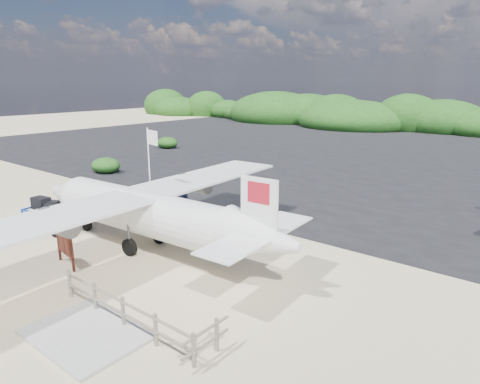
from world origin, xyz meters
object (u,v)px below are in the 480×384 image
(signboard, at_px, (67,265))
(flagpole, at_px, (153,230))
(crew_a, at_px, (115,206))
(crew_c, at_px, (184,199))
(crew_b, at_px, (172,195))
(aircraft_small, at_px, (291,148))
(baggage_cart, at_px, (52,231))

(signboard, bearing_deg, flagpole, 106.51)
(crew_a, height_order, crew_c, crew_a)
(flagpole, bearing_deg, crew_b, 122.80)
(flagpole, height_order, aircraft_small, flagpole)
(aircraft_small, bearing_deg, signboard, 68.38)
(crew_b, xyz_separation_m, crew_c, (1.53, -0.51, 0.18))
(crew_a, relative_size, crew_b, 1.30)
(baggage_cart, height_order, flagpole, flagpole)
(flagpole, xyz_separation_m, crew_b, (-2.14, 3.31, 0.76))
(flagpole, height_order, crew_a, flagpole)
(signboard, relative_size, crew_c, 0.90)
(crew_a, bearing_deg, aircraft_small, -97.18)
(signboard, bearing_deg, crew_c, 108.53)
(flagpole, relative_size, crew_b, 3.39)
(crew_a, bearing_deg, signboard, 101.06)
(crew_a, distance_m, crew_b, 3.93)
(baggage_cart, height_order, crew_b, crew_b)
(crew_a, bearing_deg, baggage_cart, 35.11)
(crew_c, xyz_separation_m, aircraft_small, (-8.64, 24.86, -0.94))
(crew_b, relative_size, crew_c, 0.81)
(baggage_cart, xyz_separation_m, crew_b, (1.77, 6.53, 0.76))
(crew_c, bearing_deg, signboard, 117.90)
(signboard, height_order, crew_c, crew_c)
(crew_b, bearing_deg, baggage_cart, 74.20)
(baggage_cart, relative_size, crew_b, 1.78)
(flagpole, xyz_separation_m, aircraft_small, (-9.25, 27.67, 0.00))
(baggage_cart, relative_size, flagpole, 0.52)
(crew_c, relative_size, aircraft_small, 0.27)
(aircraft_small, bearing_deg, crew_b, 67.89)
(crew_a, relative_size, aircraft_small, 0.28)
(crew_a, relative_size, crew_c, 1.05)
(baggage_cart, xyz_separation_m, crew_c, (3.30, 6.02, 0.94))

